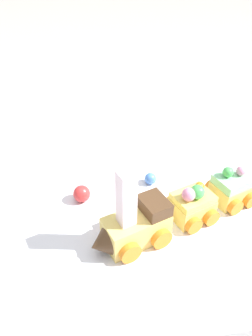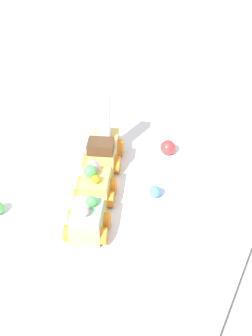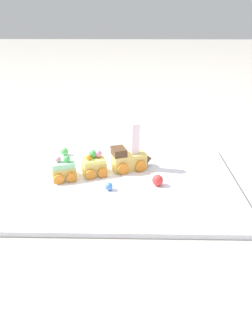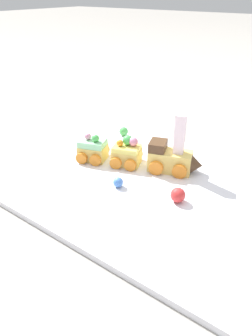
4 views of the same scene
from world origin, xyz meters
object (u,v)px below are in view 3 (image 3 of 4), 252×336
at_px(gumball_green, 65,152).
at_px(gumball_blue, 109,186).
at_px(cake_car_mint, 63,170).
at_px(gumball_red, 158,180).
at_px(cake_train_locomotive, 131,158).
at_px(cake_car_lemon, 94,165).

distance_m(gumball_green, gumball_blue, 0.26).
bearing_deg(cake_car_mint, gumball_green, 79.89).
xyz_separation_m(cake_car_mint, gumball_red, (0.24, -0.03, -0.01)).
height_order(cake_train_locomotive, cake_car_mint, cake_train_locomotive).
distance_m(cake_car_mint, gumball_red, 0.24).
bearing_deg(gumball_blue, gumball_green, 124.84).
relative_size(cake_train_locomotive, gumball_green, 5.46).
bearing_deg(cake_car_lemon, cake_train_locomotive, -0.31).
bearing_deg(gumball_blue, cake_car_lemon, 116.64).
xyz_separation_m(cake_car_lemon, gumball_red, (0.16, -0.06, -0.01)).
distance_m(gumball_blue, gumball_red, 0.12).
relative_size(cake_car_lemon, gumball_blue, 3.94).
relative_size(cake_car_mint, gumball_blue, 3.94).
distance_m(cake_car_lemon, cake_car_mint, 0.08).
height_order(cake_car_mint, gumball_green, cake_car_mint).
bearing_deg(gumball_red, cake_train_locomotive, 124.17).
bearing_deg(gumball_blue, cake_car_mint, 153.45).
relative_size(cake_car_mint, gumball_red, 2.89).
relative_size(cake_car_lemon, gumball_red, 2.89).
height_order(gumball_green, gumball_blue, gumball_green).
bearing_deg(cake_train_locomotive, gumball_red, -75.87).
xyz_separation_m(cake_car_lemon, cake_car_mint, (-0.08, -0.03, -0.00)).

